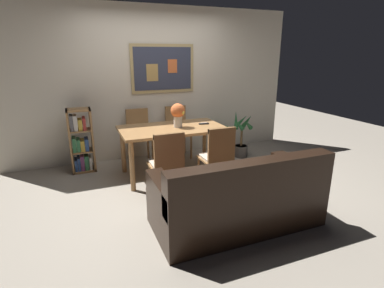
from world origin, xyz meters
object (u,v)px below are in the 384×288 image
(bookshelf, at_px, (81,143))
(flower_vase, at_px, (178,113))
(dining_chair_far_left, at_px, (139,131))
(potted_ivy, at_px, (225,139))
(potted_palm, at_px, (241,139))
(dining_chair_near_right, at_px, (218,154))
(dining_chair_far_right, at_px, (177,127))
(tv_remote, at_px, (204,124))
(leather_couch, at_px, (239,200))
(dining_chair_near_left, at_px, (167,160))
(dining_table, at_px, (172,133))

(bookshelf, height_order, flower_vase, flower_vase)
(dining_chair_far_left, bearing_deg, potted_ivy, -1.37)
(potted_ivy, distance_m, potted_palm, 0.43)
(dining_chair_near_right, height_order, dining_chair_far_right, same)
(flower_vase, xyz_separation_m, tv_remote, (0.44, 0.02, -0.21))
(leather_couch, height_order, potted_palm, same)
(dining_chair_near_left, relative_size, tv_remote, 5.67)
(dining_table, height_order, tv_remote, tv_remote)
(dining_table, relative_size, dining_chair_near_left, 1.71)
(dining_chair_far_right, xyz_separation_m, leather_couch, (-0.16, -2.47, -0.22))
(dining_table, xyz_separation_m, dining_chair_far_left, (-0.35, 0.78, -0.12))
(bookshelf, bearing_deg, dining_chair_far_right, 4.69)
(tv_remote, bearing_deg, potted_palm, 19.43)
(dining_chair_near_left, height_order, dining_chair_far_right, same)
(dining_chair_near_left, distance_m, bookshelf, 1.76)
(dining_chair_far_right, xyz_separation_m, tv_remote, (0.17, -0.79, 0.22))
(dining_chair_near_left, bearing_deg, potted_palm, 32.83)
(leather_couch, bearing_deg, potted_palm, 58.68)
(potted_palm, height_order, flower_vase, flower_vase)
(potted_palm, bearing_deg, dining_chair_far_right, 155.95)
(dining_chair_near_left, bearing_deg, tv_remote, 43.45)
(flower_vase, bearing_deg, dining_chair_near_right, -69.88)
(dining_table, bearing_deg, leather_couch, -83.32)
(flower_vase, distance_m, tv_remote, 0.48)
(potted_ivy, xyz_separation_m, tv_remote, (-0.78, -0.72, 0.52))
(dining_table, xyz_separation_m, bookshelf, (-1.30, 0.66, -0.19))
(bookshelf, bearing_deg, flower_vase, -25.85)
(dining_table, distance_m, potted_ivy, 1.56)
(potted_ivy, relative_size, potted_palm, 0.64)
(dining_chair_far_right, distance_m, leather_couch, 2.49)
(potted_ivy, height_order, potted_palm, potted_palm)
(potted_ivy, bearing_deg, dining_chair_near_left, -136.89)
(dining_chair_far_left, relative_size, flower_vase, 2.53)
(dining_table, distance_m, bookshelf, 1.47)
(dining_chair_far_right, xyz_separation_m, dining_chair_far_left, (-0.71, -0.02, 0.00))
(dining_chair_near_right, relative_size, tv_remote, 5.67)
(flower_vase, bearing_deg, dining_chair_far_right, 71.91)
(dining_table, xyz_separation_m, potted_palm, (1.41, 0.33, -0.32))
(bookshelf, xyz_separation_m, potted_palm, (2.71, -0.34, -0.14))
(tv_remote, bearing_deg, dining_chair_near_left, -136.55)
(dining_chair_near_left, bearing_deg, bookshelf, 123.52)
(leather_couch, bearing_deg, dining_chair_far_right, 86.35)
(potted_ivy, relative_size, tv_remote, 3.32)
(dining_chair_far_right, bearing_deg, flower_vase, -108.09)
(leather_couch, relative_size, potted_palm, 2.14)
(flower_vase, bearing_deg, leather_couch, -86.31)
(dining_chair_near_right, xyz_separation_m, dining_chair_near_left, (-0.71, -0.01, 0.00))
(dining_chair_far_left, distance_m, potted_palm, 1.83)
(potted_palm, height_order, tv_remote, potted_palm)
(potted_palm, relative_size, tv_remote, 5.23)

